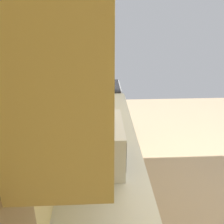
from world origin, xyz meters
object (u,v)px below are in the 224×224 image
microwave (100,143)px  bowl (110,110)px  oven_range (101,113)px  kettle (112,120)px

microwave → bowl: size_ratio=4.02×
oven_range → bowl: 1.09m
bowl → oven_range: bearing=6.2°
microwave → bowl: bearing=-6.8°
oven_range → kettle: bearing=-175.6°
oven_range → kettle: size_ratio=5.85×
bowl → kettle: bearing=180.0°
kettle → oven_range: bearing=4.4°
oven_range → microwave: bearing=179.7°
microwave → bowl: (1.00, -0.12, -0.15)m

